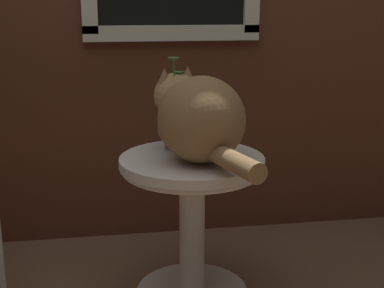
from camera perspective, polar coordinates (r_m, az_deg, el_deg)
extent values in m
cube|color=beige|center=(2.50, -2.09, 11.72)|extent=(0.81, 0.03, 0.07)
cylinder|color=silver|center=(2.07, 0.00, -9.11)|extent=(0.10, 0.10, 0.51)
cylinder|color=silver|center=(1.98, 0.00, -1.89)|extent=(0.54, 0.54, 0.03)
torus|color=silver|center=(1.98, 0.00, -2.65)|extent=(0.52, 0.52, 0.02)
ellipsoid|color=olive|center=(1.88, 1.02, 2.61)|extent=(0.39, 0.40, 0.31)
sphere|color=tan|center=(2.05, -1.67, 5.20)|extent=(0.17, 0.17, 0.17)
cone|color=olive|center=(2.06, -0.47, 7.45)|extent=(0.06, 0.06, 0.06)
cone|color=olive|center=(2.02, -2.93, 7.28)|extent=(0.06, 0.06, 0.06)
cylinder|color=olive|center=(1.71, 4.41, -1.84)|extent=(0.15, 0.30, 0.07)
cylinder|color=gray|center=(2.08, -1.67, -0.37)|extent=(0.09, 0.09, 0.01)
ellipsoid|color=gray|center=(2.06, -1.69, 1.72)|extent=(0.14, 0.14, 0.14)
cylinder|color=gray|center=(2.04, -1.71, 4.10)|extent=(0.08, 0.08, 0.06)
torus|color=gray|center=(2.03, -1.71, 4.99)|extent=(0.10, 0.10, 0.02)
cylinder|color=#47893D|center=(2.04, -1.57, 6.23)|extent=(0.02, 0.02, 0.09)
cone|color=#47893D|center=(2.04, -1.43, 7.46)|extent=(0.04, 0.04, 0.02)
cylinder|color=#47893D|center=(2.01, -1.85, 6.95)|extent=(0.02, 0.03, 0.14)
cone|color=#47893D|center=(1.99, -1.99, 8.95)|extent=(0.04, 0.04, 0.02)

